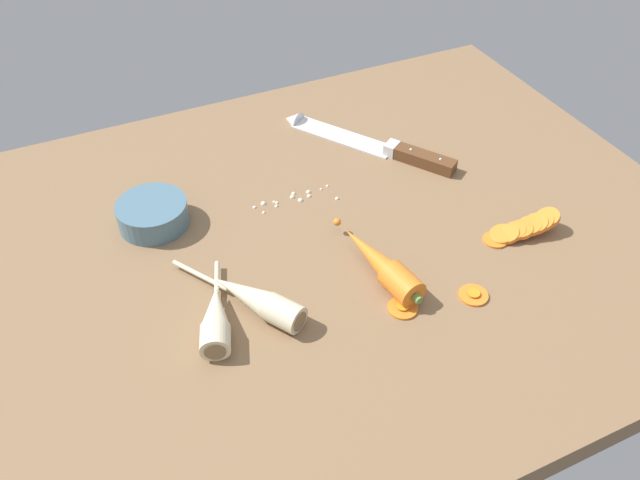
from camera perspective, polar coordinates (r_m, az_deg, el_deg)
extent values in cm
cube|color=brown|center=(102.32, -0.47, -0.76)|extent=(120.00, 90.00, 4.00)
cube|color=silver|center=(123.09, 2.00, 8.98)|extent=(14.74, 19.09, 0.50)
cone|color=silver|center=(128.04, -2.42, 10.42)|extent=(4.96, 4.69, 3.96)
cube|color=silver|center=(118.90, 6.23, 7.89)|extent=(3.56, 3.29, 2.20)
cube|color=brown|center=(116.88, 9.08, 6.90)|extent=(8.42, 10.71, 2.20)
sphere|color=silver|center=(117.09, 7.89, 7.77)|extent=(0.50, 0.50, 0.50)
sphere|color=silver|center=(115.48, 10.41, 6.89)|extent=(0.50, 0.50, 0.50)
cylinder|color=orange|center=(91.97, 7.10, -3.78)|extent=(4.99, 6.20, 4.20)
cone|color=orange|center=(95.56, 4.57, -1.36)|extent=(5.97, 13.96, 3.99)
sphere|color=orange|center=(100.97, 1.44, 1.65)|extent=(1.20, 1.20, 1.20)
cylinder|color=#5B7F3D|center=(90.30, 8.46, -5.07)|extent=(1.34, 1.17, 1.20)
cylinder|color=beige|center=(85.94, -9.08, -8.51)|extent=(5.08, 5.07, 4.00)
cone|color=beige|center=(89.56, -9.03, -5.77)|extent=(5.89, 7.94, 3.80)
cylinder|color=beige|center=(94.10, -8.94, -3.57)|extent=(3.14, 7.49, 0.70)
cylinder|color=#7A6647|center=(84.69, -9.09, -9.55)|extent=(2.75, 1.19, 2.80)
cylinder|color=beige|center=(87.88, -3.19, -6.36)|extent=(6.15, 6.53, 4.00)
cone|color=beige|center=(91.03, -6.91, -4.46)|extent=(8.13, 9.84, 3.80)
cylinder|color=beige|center=(95.36, -10.36, -3.03)|extent=(5.91, 8.83, 0.70)
cylinder|color=#7A6647|center=(86.86, -1.79, -7.07)|extent=(2.53, 1.74, 2.80)
cylinder|color=orange|center=(104.00, 14.96, 0.08)|extent=(3.75, 3.75, 0.70)
cylinder|color=orange|center=(104.68, 15.52, 0.46)|extent=(3.91, 3.85, 1.96)
cylinder|color=orange|center=(104.58, 15.99, 0.47)|extent=(3.54, 3.49, 2.13)
cylinder|color=orange|center=(105.02, 16.52, 0.73)|extent=(3.54, 3.47, 1.88)
cylinder|color=orange|center=(105.24, 17.05, 0.87)|extent=(3.71, 3.65, 1.74)
cylinder|color=orange|center=(105.92, 17.75, 1.17)|extent=(3.76, 3.71, 2.05)
cylinder|color=orange|center=(106.23, 18.22, 1.35)|extent=(3.80, 3.80, 2.41)
cylinder|color=orange|center=(106.55, 18.69, 1.53)|extent=(3.66, 3.62, 2.20)
cylinder|color=orange|center=(107.18, 19.16, 1.85)|extent=(3.72, 3.71, 2.39)
cylinder|color=orange|center=(94.75, 13.18, -4.62)|extent=(4.16, 4.16, 0.70)
cylinder|color=orange|center=(94.56, 13.21, -4.50)|extent=(1.75, 1.75, 0.16)
cylinder|color=orange|center=(91.37, 7.19, -5.80)|extent=(4.19, 4.19, 0.70)
cylinder|color=orange|center=(91.17, 7.21, -5.69)|extent=(1.76, 1.76, 0.16)
cylinder|color=slate|center=(105.67, -14.31, 2.21)|extent=(11.00, 11.00, 4.00)
cylinder|color=#3E5C6C|center=(105.38, -14.35, 2.41)|extent=(8.80, 8.80, 2.80)
sphere|color=silver|center=(109.62, -1.01, 4.31)|extent=(0.77, 0.77, 0.77)
sphere|color=silver|center=(107.67, -3.77, 3.33)|extent=(0.56, 0.56, 0.56)
sphere|color=silver|center=(108.32, 1.50, 3.72)|extent=(0.65, 0.65, 0.65)
sphere|color=silver|center=(107.01, -3.81, 3.04)|extent=(0.59, 0.59, 0.59)
sphere|color=silver|center=(110.35, 0.09, 4.51)|extent=(0.46, 0.46, 0.46)
sphere|color=silver|center=(107.91, -1.71, 3.61)|extent=(0.83, 0.83, 0.83)
sphere|color=silver|center=(107.59, -4.94, 3.32)|extent=(0.87, 0.87, 0.87)
sphere|color=silver|center=(108.80, -0.95, 3.96)|extent=(0.71, 0.71, 0.71)
sphere|color=silver|center=(107.06, -5.72, 2.93)|extent=(0.60, 0.60, 0.60)
sphere|color=silver|center=(105.95, -4.91, 2.48)|extent=(0.53, 0.53, 0.53)
sphere|color=silver|center=(107.94, -4.00, 3.40)|extent=(0.50, 0.50, 0.50)
sphere|color=silver|center=(111.01, 0.64, 4.79)|extent=(0.51, 0.51, 0.51)
sphere|color=silver|center=(108.63, -2.42, 3.88)|extent=(0.82, 0.82, 0.82)
sphere|color=silver|center=(109.36, -2.31, 4.16)|extent=(0.71, 0.71, 0.71)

